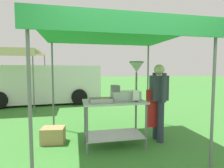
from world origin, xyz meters
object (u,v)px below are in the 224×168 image
at_px(donut_fryer, 129,86).
at_px(neighbour_tent, 5,53).
at_px(stall_canopy, 113,36).
at_px(supply_crate, 53,135).
at_px(van_white, 43,84).
at_px(vendor, 158,98).
at_px(donut_tray, 101,100).
at_px(donut_cart, 114,114).
at_px(menu_sign, 136,97).

bearing_deg(donut_fryer, neighbour_tent, 129.02).
distance_m(stall_canopy, supply_crate, 2.35).
height_order(supply_crate, neighbour_tent, neighbour_tent).
distance_m(van_white, neighbour_tent, 1.94).
xyz_separation_m(vendor, neighbour_tent, (-4.39, 4.51, 1.28)).
height_order(vendor, van_white, van_white).
relative_size(donut_tray, vendor, 0.28).
height_order(donut_fryer, supply_crate, donut_fryer).
bearing_deg(donut_cart, neighbour_tent, 126.64).
height_order(stall_canopy, vendor, stall_canopy).
relative_size(donut_fryer, supply_crate, 1.55).
height_order(donut_tray, supply_crate, donut_tray).
relative_size(menu_sign, vendor, 0.14).
xyz_separation_m(stall_canopy, van_white, (-2.16, 5.20, -1.28)).
relative_size(menu_sign, van_white, 0.04).
xyz_separation_m(menu_sign, supply_crate, (-1.58, 0.58, -0.83)).
bearing_deg(donut_tray, vendor, 6.97).
distance_m(donut_tray, menu_sign, 0.67).
bearing_deg(menu_sign, donut_tray, 171.16).
distance_m(donut_fryer, neighbour_tent, 5.98).
bearing_deg(vendor, neighbour_tent, 134.23).
relative_size(donut_tray, van_white, 0.09).
bearing_deg(donut_fryer, vendor, 5.93).
xyz_separation_m(vendor, supply_crate, (-2.17, 0.33, -0.74)).
bearing_deg(stall_canopy, van_white, 112.57).
distance_m(supply_crate, neighbour_tent, 5.15).
xyz_separation_m(stall_canopy, neighbour_tent, (-3.42, 4.50, 0.03)).
bearing_deg(donut_cart, van_white, 112.20).
xyz_separation_m(donut_fryer, supply_crate, (-1.49, 0.40, -1.03)).
relative_size(menu_sign, supply_crate, 0.44).
bearing_deg(neighbour_tent, donut_tray, -55.97).
bearing_deg(van_white, stall_canopy, -67.43).
distance_m(donut_cart, van_white, 5.72).
relative_size(donut_cart, menu_sign, 5.51).
distance_m(menu_sign, supply_crate, 1.88).
xyz_separation_m(donut_cart, vendor, (0.97, 0.09, 0.26)).
distance_m(donut_cart, donut_fryer, 0.62).
bearing_deg(neighbour_tent, stall_canopy, -52.77).
distance_m(vendor, neighbour_tent, 6.43).
xyz_separation_m(donut_fryer, neighbour_tent, (-3.71, 4.58, 0.99)).
height_order(donut_tray, vendor, vendor).
xyz_separation_m(donut_cart, van_white, (-2.16, 5.30, 0.24)).
distance_m(stall_canopy, donut_fryer, 1.01).
relative_size(stall_canopy, donut_fryer, 3.62).
bearing_deg(supply_crate, menu_sign, -20.18).
distance_m(donut_tray, supply_crate, 1.29).
bearing_deg(supply_crate, neighbour_tent, 117.98).
relative_size(donut_cart, vendor, 0.74).
bearing_deg(menu_sign, neighbour_tent, 128.60).
bearing_deg(donut_fryer, supply_crate, 165.05).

